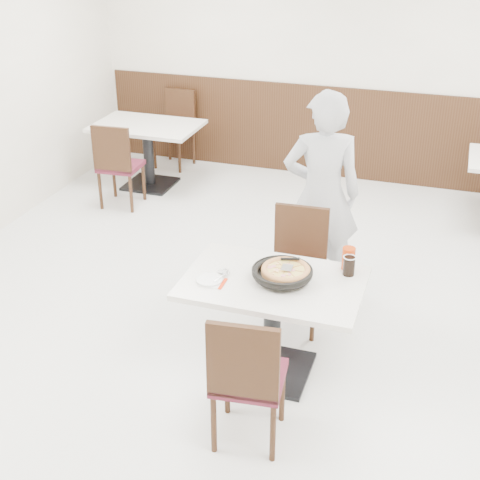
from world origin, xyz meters
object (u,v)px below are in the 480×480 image
(diner_person, at_px, (322,196))
(pizza_pan, at_px, (282,275))
(red_cup, at_px, (348,258))
(bg_chair_left_far, at_px, (173,130))
(chair_near, at_px, (249,374))
(bg_chair_left_near, at_px, (120,164))
(side_plate, at_px, (209,280))
(chair_far, at_px, (295,272))
(bg_table_left, at_px, (149,155))
(main_table, at_px, (272,327))
(pizza, at_px, (286,272))
(cola_glass, at_px, (349,266))

(diner_person, bearing_deg, pizza_pan, 73.49)
(diner_person, bearing_deg, red_cup, 96.35)
(pizza_pan, xyz_separation_m, bg_chair_left_far, (-2.38, 3.65, -0.32))
(chair_near, distance_m, red_cup, 1.12)
(pizza_pan, xyz_separation_m, bg_chair_left_near, (-2.44, 2.34, -0.32))
(pizza_pan, xyz_separation_m, side_plate, (-0.46, -0.15, -0.03))
(chair_far, distance_m, side_plate, 0.92)
(side_plate, height_order, bg_table_left, side_plate)
(side_plate, distance_m, red_cup, 0.97)
(chair_near, distance_m, chair_far, 1.30)
(bg_table_left, xyz_separation_m, bg_chair_left_near, (-0.04, -0.61, 0.10))
(chair_near, bearing_deg, main_table, 87.58)
(red_cup, xyz_separation_m, bg_chair_left_near, (-2.83, 2.04, -0.35))
(side_plate, bearing_deg, chair_far, 61.93)
(pizza_pan, bearing_deg, pizza, 46.20)
(pizza, bearing_deg, bg_chair_left_near, 136.65)
(red_cup, bearing_deg, pizza, -142.51)
(pizza_pan, xyz_separation_m, diner_person, (0.00, 1.22, 0.08))
(red_cup, bearing_deg, bg_table_left, 136.46)
(diner_person, relative_size, bg_table_left, 1.46)
(chair_far, bearing_deg, cola_glass, 136.60)
(cola_glass, relative_size, bg_chair_left_near, 0.14)
(chair_near, relative_size, bg_chair_left_far, 1.00)
(chair_far, xyz_separation_m, bg_chair_left_far, (-2.33, 3.04, 0.00))
(bg_chair_left_near, bearing_deg, side_plate, -55.02)
(cola_glass, relative_size, diner_person, 0.07)
(chair_near, distance_m, cola_glass, 1.05)
(pizza_pan, distance_m, cola_glass, 0.46)
(red_cup, bearing_deg, main_table, -144.22)
(main_table, height_order, cola_glass, cola_glass)
(pizza, bearing_deg, side_plate, -160.06)
(side_plate, bearing_deg, pizza_pan, 18.48)
(chair_far, distance_m, pizza_pan, 0.69)
(pizza, relative_size, bg_chair_left_far, 0.35)
(pizza_pan, bearing_deg, diner_person, 89.88)
(chair_far, xyz_separation_m, bg_table_left, (-2.35, 2.34, -0.10))
(red_cup, bearing_deg, chair_near, -112.02)
(bg_chair_left_far, bearing_deg, side_plate, 124.21)
(cola_glass, bearing_deg, bg_chair_left_near, 143.33)
(side_plate, height_order, bg_chair_left_far, bg_chair_left_far)
(side_plate, bearing_deg, chair_near, -49.68)
(main_table, bearing_deg, diner_person, 87.33)
(diner_person, bearing_deg, chair_far, 68.60)
(chair_far, height_order, bg_table_left, chair_far)
(chair_near, relative_size, diner_person, 0.54)
(chair_near, height_order, bg_table_left, chair_near)
(diner_person, bearing_deg, bg_table_left, -52.12)
(pizza, bearing_deg, bg_table_left, 129.52)
(bg_table_left, bearing_deg, pizza, -50.48)
(pizza_pan, height_order, pizza, pizza)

